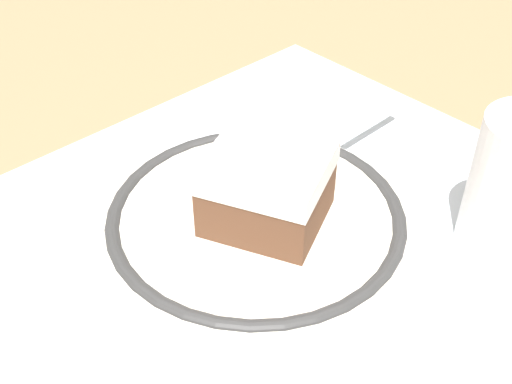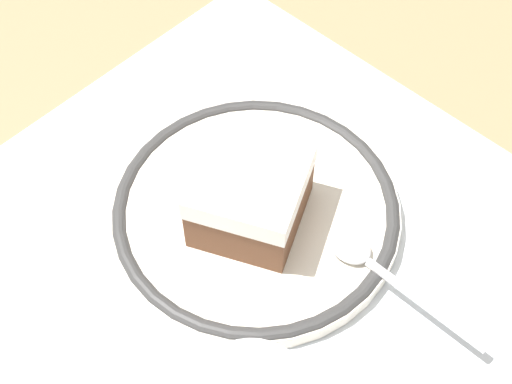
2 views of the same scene
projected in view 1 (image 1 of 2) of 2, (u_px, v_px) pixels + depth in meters
name	position (u px, v px, depth m)	size (l,w,h in m)	color
ground_plane	(294.00, 234.00, 0.47)	(2.40, 2.40, 0.00)	#9E7551
placemat	(294.00, 234.00, 0.47)	(0.41, 0.43, 0.00)	silver
plate	(256.00, 219.00, 0.47)	(0.21, 0.21, 0.02)	silver
cake_slice	(267.00, 188.00, 0.44)	(0.10, 0.10, 0.05)	brown
spoon	(327.00, 145.00, 0.52)	(0.03, 0.13, 0.01)	silver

